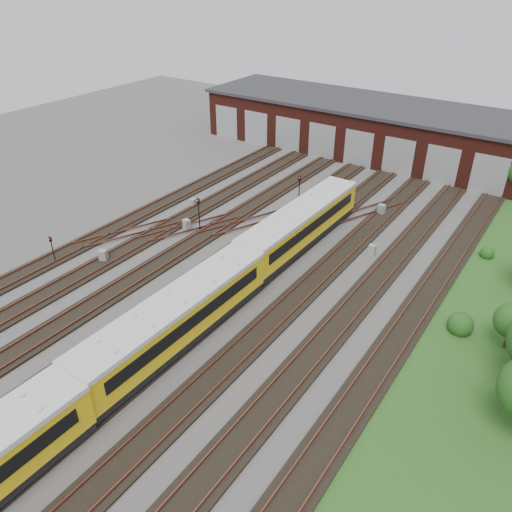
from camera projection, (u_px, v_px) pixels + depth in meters
The scene contains 16 objects.
ground at pixel (185, 311), 36.40m from camera, with size 120.00×120.00×0.00m, color #4A4745.
track_network at pixel (188, 305), 36.84m from camera, with size 30.40×70.00×0.33m.
maintenance_shed at pixel (394, 131), 62.96m from camera, with size 51.00×12.50×6.35m.
grass_verge at pixel (490, 333), 34.24m from camera, with size 8.00×55.00×0.05m, color #254F1A.
metro_train at pixel (177, 319), 32.38m from camera, with size 3.05×48.01×3.30m.
signal_mast_0 at pixel (52, 247), 41.20m from camera, with size 0.24×0.23×2.53m.
signal_mast_1 at pixel (199, 211), 45.91m from camera, with size 0.28×0.27×3.32m.
signal_mast_2 at pixel (317, 208), 46.73m from camera, with size 0.24×0.23×3.10m.
signal_mast_3 at pixel (299, 188), 50.06m from camera, with size 0.31×0.30×3.54m.
relay_cabinet_0 at pixel (103, 256), 42.05m from camera, with size 0.63×0.53×1.06m, color #949699.
relay_cabinet_1 at pixel (193, 203), 51.20m from camera, with size 0.55×0.46×0.92m, color #949699.
relay_cabinet_2 at pixel (187, 225), 46.82m from camera, with size 0.66×0.55×1.10m, color #949699.
relay_cabinet_3 at pixel (381, 210), 49.68m from camera, with size 0.65×0.54×1.08m, color #949699.
relay_cabinet_4 at pixel (372, 250), 42.98m from camera, with size 0.58×0.48×0.97m, color #949699.
bush_0 at pixel (461, 321), 33.97m from camera, with size 1.75×1.75×1.75m, color #1E4B15.
bush_1 at pixel (488, 251), 42.59m from camera, with size 1.19×1.19×1.19m, color #1E4B15.
Camera 1 is at (20.75, -21.02, 22.26)m, focal length 35.00 mm.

